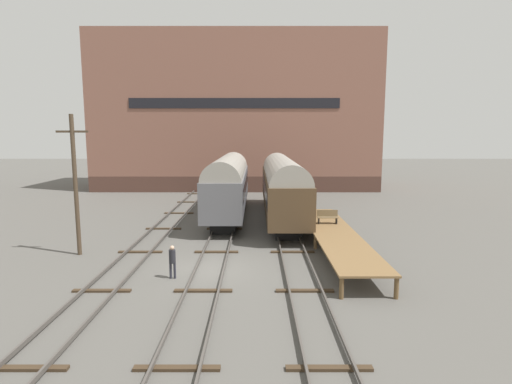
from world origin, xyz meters
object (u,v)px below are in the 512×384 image
(train_car_brown, at_px, (283,184))
(person_worker, at_px, (173,259))
(train_car_grey, at_px, (229,182))
(bench, at_px, (328,216))
(utility_pole, at_px, (77,183))

(train_car_brown, height_order, person_worker, train_car_brown)
(train_car_grey, bearing_deg, bench, -46.34)
(train_car_brown, relative_size, utility_pole, 2.23)
(train_car_grey, distance_m, train_car_brown, 4.65)
(train_car_grey, bearing_deg, utility_pole, -125.63)
(bench, height_order, utility_pole, utility_pole)
(person_worker, bearing_deg, bench, 40.57)
(train_car_brown, height_order, utility_pole, utility_pole)
(train_car_grey, bearing_deg, train_car_brown, -12.67)
(train_car_brown, bearing_deg, utility_pole, -141.05)
(train_car_grey, xyz_separation_m, utility_pole, (-7.99, -11.15, 1.25))
(train_car_brown, distance_m, person_worker, 15.53)
(train_car_grey, relative_size, utility_pole, 2.00)
(bench, distance_m, utility_pole, 15.82)
(bench, bearing_deg, train_car_grey, 133.66)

